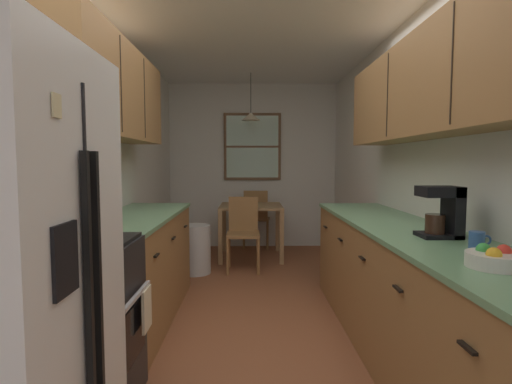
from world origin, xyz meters
TOP-DOWN VIEW (x-y plane):
  - ground_plane at (0.00, 1.00)m, footprint 12.00×12.00m
  - wall_left at (-1.35, 1.00)m, footprint 0.10×9.00m
  - wall_right at (1.35, 1.00)m, footprint 0.10×9.00m
  - wall_back at (0.00, 3.65)m, footprint 4.40×0.10m
  - ceiling_slab at (0.00, 1.00)m, footprint 4.40×9.00m
  - stove_range at (-0.99, -0.57)m, footprint 0.66×0.59m
  - microwave_over_range at (-1.11, -0.57)m, footprint 0.39×0.62m
  - counter_left at (-1.00, 0.65)m, footprint 0.64×1.86m
  - upper_cabinets_left at (-1.14, 0.60)m, footprint 0.33×1.94m
  - counter_right at (1.00, -0.07)m, footprint 0.64×3.18m
  - upper_cabinets_right at (1.14, -0.12)m, footprint 0.33×2.86m
  - dining_table at (-0.03, 2.86)m, footprint 0.86×0.84m
  - dining_chair_near at (-0.13, 2.23)m, footprint 0.40×0.40m
  - dining_chair_far at (0.05, 3.49)m, footprint 0.45×0.45m
  - pendant_light at (-0.03, 2.86)m, footprint 0.25×0.25m
  - back_window at (-0.01, 3.58)m, footprint 0.89×0.05m
  - trash_bin at (-0.70, 2.07)m, footprint 0.36×0.36m
  - storage_canister at (-1.00, 0.08)m, footprint 0.12×0.12m
  - dish_towel at (-0.64, -0.42)m, footprint 0.02×0.16m
  - coffee_maker at (1.06, -0.38)m, footprint 0.22×0.18m
  - mug_by_coffeemaker at (1.06, -0.73)m, footprint 0.11×0.07m
  - fruit_bowl at (0.95, -1.04)m, footprint 0.22×0.22m
  - table_serving_bowl at (-0.07, 2.90)m, footprint 0.16×0.16m

SIDE VIEW (x-z plane):
  - ground_plane at x=0.00m, z-range 0.00..0.00m
  - trash_bin at x=-0.70m, z-range 0.00..0.58m
  - counter_right at x=1.00m, z-range 0.00..0.90m
  - counter_left at x=-1.00m, z-range 0.00..0.90m
  - stove_range at x=-0.99m, z-range -0.08..1.02m
  - dish_towel at x=-0.64m, z-range 0.38..0.62m
  - dining_chair_near at x=-0.13m, z-range 0.05..0.95m
  - dining_chair_far at x=0.05m, z-range 0.05..0.95m
  - dining_table at x=-0.03m, z-range 0.25..0.99m
  - table_serving_bowl at x=-0.07m, z-range 0.74..0.80m
  - fruit_bowl at x=0.95m, z-range 0.89..0.98m
  - mug_by_coffeemaker at x=1.06m, z-range 0.90..0.99m
  - storage_canister at x=-1.00m, z-range 0.90..1.08m
  - coffee_maker at x=1.06m, z-range 0.91..1.20m
  - wall_left at x=-1.35m, z-range 0.00..2.55m
  - wall_right at x=1.35m, z-range 0.00..2.55m
  - wall_back at x=0.00m, z-range 0.00..2.55m
  - back_window at x=-0.01m, z-range 1.06..2.09m
  - microwave_over_range at x=-1.11m, z-range 1.50..1.84m
  - upper_cabinets_right at x=1.14m, z-range 1.50..2.17m
  - upper_cabinets_left at x=-1.14m, z-range 1.52..2.27m
  - pendant_light at x=-0.03m, z-range 1.64..2.28m
  - ceiling_slab at x=0.00m, z-range 2.55..2.63m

